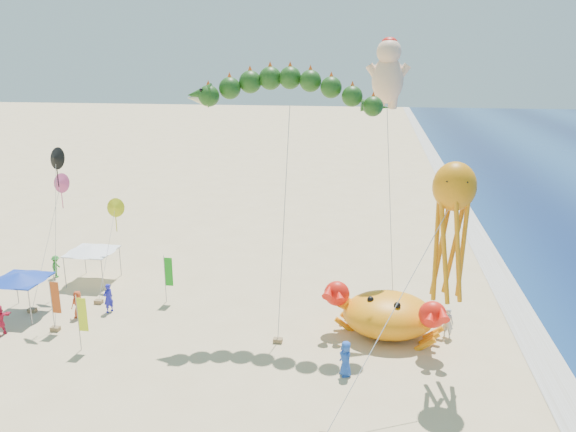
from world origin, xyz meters
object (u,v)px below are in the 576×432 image
object	(u,v)px
canopy_white	(92,249)
canopy_blue	(20,277)
octopus_kite	(451,222)
crab_inflatable	(388,314)
cherub_kite	(388,72)
dragon_kite	(287,96)

from	to	relation	value
canopy_white	canopy_blue	bearing A→B (deg)	-107.55
octopus_kite	canopy_blue	world-z (taller)	octopus_kite
crab_inflatable	canopy_blue	size ratio (longest dim) A/B	2.19
crab_inflatable	canopy_white	size ratio (longest dim) A/B	2.12
canopy_blue	octopus_kite	bearing A→B (deg)	-6.79
canopy_blue	canopy_white	distance (m)	5.78
cherub_kite	canopy_blue	xyz separation A→B (m)	(-21.55, -7.13, -11.96)
crab_inflatable	octopus_kite	size ratio (longest dim) A/B	0.65
dragon_kite	canopy_blue	bearing A→B (deg)	-171.82
octopus_kite	canopy_blue	size ratio (longest dim) A/B	3.37
crab_inflatable	canopy_white	distance (m)	20.97
octopus_kite	canopy_blue	distance (m)	25.38
crab_inflatable	cherub_kite	xyz separation A→B (m)	(-0.54, 6.55, 13.06)
crab_inflatable	canopy_blue	xyz separation A→B (m)	(-22.09, -0.59, 1.10)
canopy_blue	dragon_kite	bearing A→B (deg)	8.18
cherub_kite	canopy_white	distance (m)	23.20
canopy_blue	canopy_white	world-z (taller)	same
dragon_kite	canopy_white	xyz separation A→B (m)	(-14.29, 3.20, -10.74)
canopy_blue	canopy_white	bearing A→B (deg)	72.45
crab_inflatable	dragon_kite	distance (m)	13.41
octopus_kite	cherub_kite	bearing A→B (deg)	106.93
dragon_kite	octopus_kite	bearing A→B (deg)	-31.39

